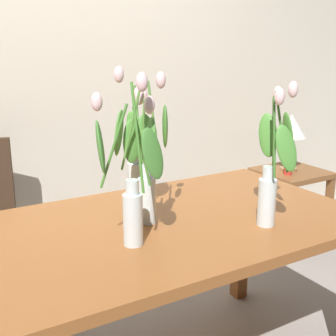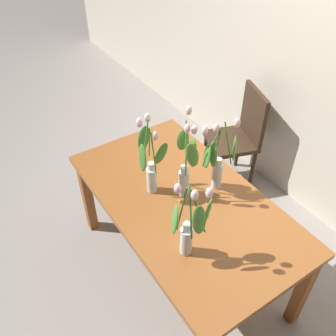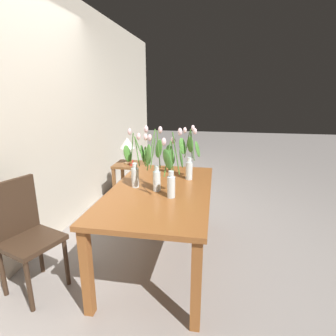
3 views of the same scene
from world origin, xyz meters
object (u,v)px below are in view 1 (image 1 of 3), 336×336
(dining_table, at_px, (160,244))
(pillar_candle, at_px, (288,169))
(tulip_vase_1, at_px, (273,171))
(tulip_vase_2, at_px, (133,184))
(tulip_vase_0, at_px, (139,158))
(side_table, at_px, (291,186))
(table_lamp, at_px, (291,127))
(tulip_vase_3, at_px, (144,167))

(dining_table, relative_size, pillar_candle, 21.33)
(tulip_vase_1, height_order, tulip_vase_2, tulip_vase_2)
(dining_table, xyz_separation_m, tulip_vase_0, (0.03, 0.23, 0.29))
(tulip_vase_0, distance_m, side_table, 1.67)
(tulip_vase_1, xyz_separation_m, table_lamp, (1.15, 1.03, -0.09))
(tulip_vase_2, bearing_deg, tulip_vase_1, -9.98)
(tulip_vase_0, bearing_deg, dining_table, -96.95)
(tulip_vase_2, height_order, tulip_vase_3, tulip_vase_3)
(dining_table, height_order, side_table, dining_table)
(tulip_vase_2, bearing_deg, dining_table, 36.78)
(tulip_vase_0, distance_m, table_lamp, 1.59)
(tulip_vase_1, bearing_deg, side_table, 40.91)
(tulip_vase_0, xyz_separation_m, pillar_candle, (1.39, 0.50, -0.36))
(tulip_vase_2, relative_size, pillar_candle, 7.76)
(tulip_vase_2, xyz_separation_m, table_lamp, (1.68, 0.94, -0.10))
(tulip_vase_1, distance_m, pillar_candle, 1.47)
(tulip_vase_1, relative_size, side_table, 0.98)
(dining_table, bearing_deg, side_table, 27.34)
(dining_table, height_order, tulip_vase_2, tulip_vase_2)
(tulip_vase_0, distance_m, pillar_candle, 1.52)
(tulip_vase_1, bearing_deg, tulip_vase_3, 146.35)
(dining_table, height_order, table_lamp, table_lamp)
(tulip_vase_2, xyz_separation_m, tulip_vase_3, (0.13, 0.17, 0.00))
(tulip_vase_2, relative_size, tulip_vase_3, 0.99)
(tulip_vase_2, bearing_deg, table_lamp, 29.15)
(tulip_vase_2, height_order, pillar_candle, tulip_vase_2)
(dining_table, relative_size, tulip_vase_3, 2.72)
(table_lamp, relative_size, pillar_candle, 5.31)
(pillar_candle, bearing_deg, tulip_vase_3, -154.97)
(tulip_vase_2, height_order, side_table, tulip_vase_2)
(tulip_vase_0, xyz_separation_m, tulip_vase_1, (0.33, -0.45, 0.01))
(table_lamp, bearing_deg, side_table, -52.65)
(tulip_vase_3, relative_size, side_table, 1.07)
(tulip_vase_0, relative_size, table_lamp, 1.35)
(tulip_vase_3, xyz_separation_m, table_lamp, (1.55, 0.76, -0.10))
(tulip_vase_1, height_order, pillar_candle, tulip_vase_1)
(tulip_vase_3, xyz_separation_m, pillar_candle, (1.47, 0.68, -0.37))
(tulip_vase_2, xyz_separation_m, pillar_candle, (1.60, 0.86, -0.37))
(pillar_candle, bearing_deg, tulip_vase_0, -160.33)
(tulip_vase_1, relative_size, tulip_vase_3, 0.91)
(pillar_candle, bearing_deg, table_lamp, 43.13)
(table_lamp, bearing_deg, dining_table, -151.83)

